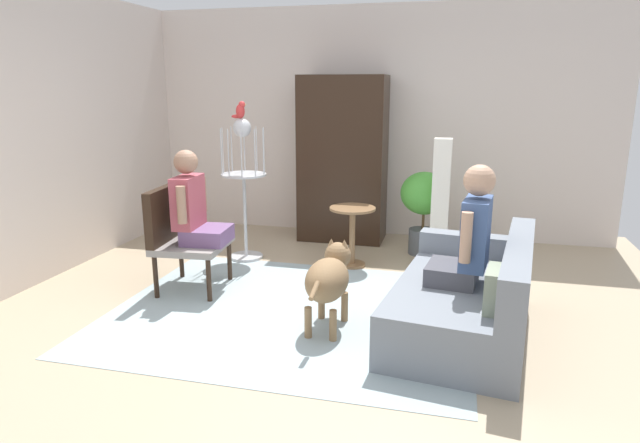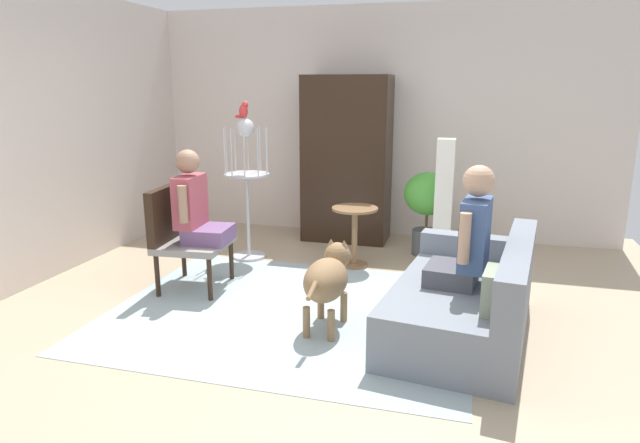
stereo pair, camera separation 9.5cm
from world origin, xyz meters
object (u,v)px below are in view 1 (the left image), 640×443
dog (329,277)px  column_lamp (440,203)px  armchair (179,231)px  round_end_table (352,228)px  potted_plant (424,202)px  couch (469,300)px  person_on_couch (469,236)px  person_on_armchair (194,207)px  bird_cage_stand (244,177)px  parrot (240,110)px  armoire_cabinet (343,159)px

dog → column_lamp: (0.76, 1.84, 0.25)m
armchair → round_end_table: armchair is taller
potted_plant → dog: bearing=-105.3°
couch → person_on_couch: bearing=-145.7°
couch → potted_plant: (-0.47, 1.98, 0.33)m
person_on_couch → column_lamp: size_ratio=0.68×
couch → person_on_armchair: 2.50m
couch → dog: bearing=-172.1°
round_end_table → bird_cage_stand: bird_cage_stand is taller
couch → potted_plant: size_ratio=1.92×
parrot → potted_plant: (1.87, 0.63, -0.99)m
person_on_couch → bird_cage_stand: 2.68m
person_on_couch → column_lamp: column_lamp is taller
person_on_couch → bird_cage_stand: (-2.30, 1.37, 0.13)m
armoire_cabinet → column_lamp: bearing=-30.2°
person_on_armchair → dog: size_ratio=0.97×
person_on_armchair → potted_plant: bearing=39.8°
person_on_couch → potted_plant: (-0.44, 2.00, -0.17)m
person_on_couch → armoire_cabinet: armoire_cabinet is taller
person_on_armchair → armoire_cabinet: size_ratio=0.43×
round_end_table → parrot: size_ratio=3.58×
couch → dog: size_ratio=2.05×
bird_cage_stand → column_lamp: bird_cage_stand is taller
person_on_couch → column_lamp: 1.74m
couch → armoire_cabinet: bearing=121.7°
person_on_couch → bird_cage_stand: bearing=149.3°
couch → person_on_armchair: size_ratio=2.12×
dog → parrot: bearing=130.8°
dog → bird_cage_stand: size_ratio=0.57×
person_on_couch → column_lamp: (-0.26, 1.72, -0.12)m
couch → armoire_cabinet: size_ratio=0.91×
person_on_couch → column_lamp: bearing=98.6°
couch → column_lamp: bearing=99.8°
dog → armoire_cabinet: size_ratio=0.44×
person_on_armchair → round_end_table: person_on_armchair is taller
person_on_couch → parrot: 2.81m
bird_cage_stand → potted_plant: bearing=18.7°
column_lamp → person_on_armchair: bearing=-147.8°
person_on_armchair → potted_plant: person_on_armchair is taller
parrot → bird_cage_stand: bearing=0.0°
potted_plant → armoire_cabinet: armoire_cabinet is taller
armoire_cabinet → person_on_armchair: bearing=-114.9°
armchair → parrot: 1.46m
couch → column_lamp: size_ratio=1.35×
person_on_armchair → parrot: parrot is taller
potted_plant → round_end_table: bearing=-137.9°
bird_cage_stand → potted_plant: bird_cage_stand is taller
bird_cage_stand → potted_plant: 1.98m
bird_cage_stand → dog: bearing=-49.4°
parrot → potted_plant: 2.21m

